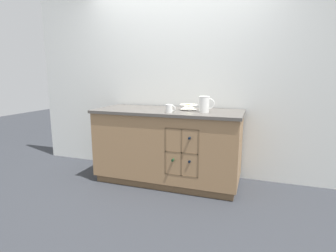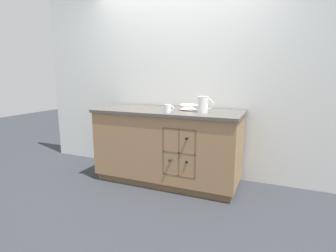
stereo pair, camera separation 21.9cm
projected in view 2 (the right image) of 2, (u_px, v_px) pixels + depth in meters
The scene contains 6 objects.
ground_plane at pixel (168, 180), 3.40m from camera, with size 14.00×14.00×0.00m, color #2D3035.
back_wall at pixel (180, 80), 3.53m from camera, with size 4.40×0.06×2.55m, color silver.
kitchen_island at pixel (168, 146), 3.31m from camera, with size 1.81×0.76×0.92m.
fruit_bowl at pixel (189, 107), 3.19m from camera, with size 0.22×0.22×0.07m.
white_pitcher at pixel (203, 104), 2.96m from camera, with size 0.18×0.12×0.18m.
ceramic_mug at pixel (168, 108), 2.99m from camera, with size 0.12×0.08×0.09m.
Camera 2 is at (1.25, -2.95, 1.34)m, focal length 28.00 mm.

